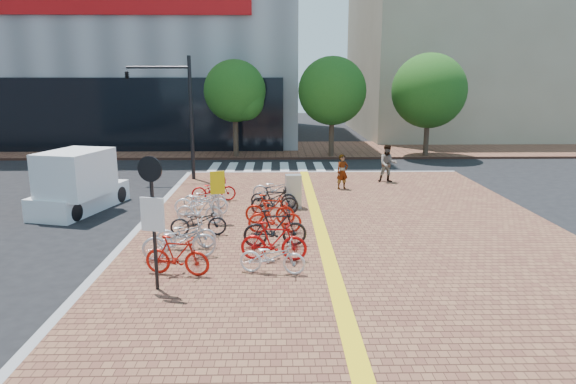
{
  "coord_description": "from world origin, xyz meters",
  "views": [
    {
      "loc": [
        0.61,
        -14.59,
        5.0
      ],
      "look_at": [
        0.95,
        1.96,
        1.3
      ],
      "focal_mm": 32.0,
      "sensor_mm": 36.0,
      "label": 1
    }
  ],
  "objects_px": {
    "bike_7": "(214,190)",
    "bike_0": "(177,256)",
    "bike_6": "(205,198)",
    "bike_4": "(200,210)",
    "bike_14": "(274,197)",
    "traffic_light_pole": "(162,95)",
    "bike_2": "(186,233)",
    "notice_sign": "(152,207)",
    "utility_box": "(293,191)",
    "bike_8": "(272,257)",
    "pedestrian_b": "(388,164)",
    "bike_9": "(274,241)",
    "bike_15": "(276,189)",
    "pedestrian_a": "(342,172)",
    "box_truck": "(78,182)",
    "bike_11": "(275,217)",
    "yellow_sign": "(218,187)",
    "bike_13": "(275,201)",
    "bike_5": "(201,202)",
    "bike_12": "(270,210)",
    "bike_10": "(275,228)",
    "bike_3": "(198,222)",
    "bike_1": "(179,241)"
  },
  "relations": [
    {
      "from": "bike_8",
      "to": "notice_sign",
      "type": "distance_m",
      "value": 3.25
    },
    {
      "from": "bike_14",
      "to": "bike_11",
      "type": "bearing_deg",
      "value": -169.24
    },
    {
      "from": "bike_15",
      "to": "bike_9",
      "type": "bearing_deg",
      "value": -172.69
    },
    {
      "from": "bike_11",
      "to": "box_truck",
      "type": "distance_m",
      "value": 8.35
    },
    {
      "from": "bike_4",
      "to": "pedestrian_b",
      "type": "height_order",
      "value": "pedestrian_b"
    },
    {
      "from": "bike_13",
      "to": "traffic_light_pole",
      "type": "relative_size",
      "value": 0.29
    },
    {
      "from": "bike_14",
      "to": "traffic_light_pole",
      "type": "height_order",
      "value": "traffic_light_pole"
    },
    {
      "from": "bike_14",
      "to": "bike_9",
      "type": "bearing_deg",
      "value": -169.95
    },
    {
      "from": "bike_11",
      "to": "yellow_sign",
      "type": "xyz_separation_m",
      "value": [
        -1.91,
        1.19,
        0.73
      ]
    },
    {
      "from": "bike_9",
      "to": "bike_11",
      "type": "relative_size",
      "value": 1.06
    },
    {
      "from": "bike_4",
      "to": "notice_sign",
      "type": "relative_size",
      "value": 0.51
    },
    {
      "from": "pedestrian_b",
      "to": "traffic_light_pole",
      "type": "xyz_separation_m",
      "value": [
        -10.67,
        0.95,
        3.16
      ]
    },
    {
      "from": "bike_12",
      "to": "bike_15",
      "type": "relative_size",
      "value": 0.92
    },
    {
      "from": "bike_7",
      "to": "bike_0",
      "type": "bearing_deg",
      "value": 171.53
    },
    {
      "from": "pedestrian_b",
      "to": "yellow_sign",
      "type": "bearing_deg",
      "value": -133.85
    },
    {
      "from": "notice_sign",
      "to": "box_truck",
      "type": "height_order",
      "value": "notice_sign"
    },
    {
      "from": "bike_2",
      "to": "bike_4",
      "type": "distance_m",
      "value": 2.57
    },
    {
      "from": "bike_5",
      "to": "bike_12",
      "type": "relative_size",
      "value": 1.12
    },
    {
      "from": "bike_2",
      "to": "bike_14",
      "type": "height_order",
      "value": "bike_14"
    },
    {
      "from": "bike_2",
      "to": "utility_box",
      "type": "xyz_separation_m",
      "value": [
        3.25,
        4.73,
        0.19
      ]
    },
    {
      "from": "bike_9",
      "to": "box_truck",
      "type": "bearing_deg",
      "value": 56.65
    },
    {
      "from": "bike_4",
      "to": "bike_8",
      "type": "relative_size",
      "value": 0.96
    },
    {
      "from": "bike_6",
      "to": "bike_15",
      "type": "bearing_deg",
      "value": -68.1
    },
    {
      "from": "utility_box",
      "to": "bike_8",
      "type": "bearing_deg",
      "value": -96.25
    },
    {
      "from": "bike_1",
      "to": "pedestrian_a",
      "type": "bearing_deg",
      "value": -43.45
    },
    {
      "from": "bike_15",
      "to": "bike_11",
      "type": "bearing_deg",
      "value": -172.56
    },
    {
      "from": "pedestrian_a",
      "to": "traffic_light_pole",
      "type": "distance_m",
      "value": 9.28
    },
    {
      "from": "bike_12",
      "to": "bike_11",
      "type": "bearing_deg",
      "value": -158.9
    },
    {
      "from": "bike_9",
      "to": "bike_15",
      "type": "height_order",
      "value": "bike_9"
    },
    {
      "from": "bike_3",
      "to": "bike_7",
      "type": "xyz_separation_m",
      "value": [
        -0.09,
        4.64,
        0.01
      ]
    },
    {
      "from": "bike_6",
      "to": "bike_13",
      "type": "height_order",
      "value": "bike_13"
    },
    {
      "from": "notice_sign",
      "to": "box_truck",
      "type": "xyz_separation_m",
      "value": [
        -4.78,
        8.02,
        -1.02
      ]
    },
    {
      "from": "bike_9",
      "to": "bike_15",
      "type": "xyz_separation_m",
      "value": [
        0.02,
        6.91,
        -0.05
      ]
    },
    {
      "from": "notice_sign",
      "to": "traffic_light_pole",
      "type": "xyz_separation_m",
      "value": [
        -2.63,
        13.46,
        2.05
      ]
    },
    {
      "from": "bike_3",
      "to": "traffic_light_pole",
      "type": "xyz_separation_m",
      "value": [
        -2.98,
        9.27,
        3.58
      ]
    },
    {
      "from": "bike_13",
      "to": "pedestrian_b",
      "type": "xyz_separation_m",
      "value": [
        5.32,
        5.87,
        0.37
      ]
    },
    {
      "from": "bike_9",
      "to": "bike_13",
      "type": "distance_m",
      "value": 4.73
    },
    {
      "from": "bike_0",
      "to": "traffic_light_pole",
      "type": "relative_size",
      "value": 0.29
    },
    {
      "from": "bike_0",
      "to": "bike_5",
      "type": "bearing_deg",
      "value": 13.51
    },
    {
      "from": "bike_6",
      "to": "bike_4",
      "type": "bearing_deg",
      "value": -179.58
    },
    {
      "from": "utility_box",
      "to": "box_truck",
      "type": "relative_size",
      "value": 0.29
    },
    {
      "from": "bike_11",
      "to": "traffic_light_pole",
      "type": "xyz_separation_m",
      "value": [
        -5.37,
        9.04,
        3.53
      ]
    },
    {
      "from": "bike_5",
      "to": "bike_10",
      "type": "relative_size",
      "value": 1.03
    },
    {
      "from": "bike_0",
      "to": "bike_2",
      "type": "bearing_deg",
      "value": 15.11
    },
    {
      "from": "bike_0",
      "to": "bike_10",
      "type": "xyz_separation_m",
      "value": [
        2.44,
        2.17,
        0.05
      ]
    },
    {
      "from": "bike_9",
      "to": "bike_13",
      "type": "xyz_separation_m",
      "value": [
        -0.0,
        4.73,
        -0.02
      ]
    },
    {
      "from": "pedestrian_a",
      "to": "bike_6",
      "type": "bearing_deg",
      "value": -171.37
    },
    {
      "from": "bike_3",
      "to": "bike_12",
      "type": "height_order",
      "value": "bike_12"
    },
    {
      "from": "pedestrian_a",
      "to": "pedestrian_b",
      "type": "relative_size",
      "value": 0.87
    },
    {
      "from": "bike_3",
      "to": "traffic_light_pole",
      "type": "distance_m",
      "value": 10.38
    }
  ]
}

